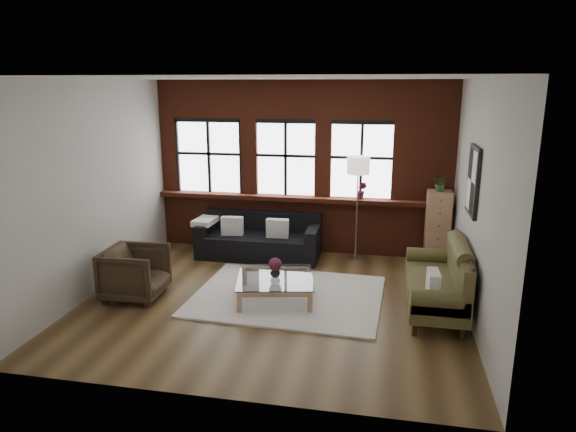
% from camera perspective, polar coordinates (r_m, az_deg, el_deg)
% --- Properties ---
extents(floor, '(5.50, 5.50, 0.00)m').
position_cam_1_polar(floor, '(7.73, -1.60, -9.35)').
color(floor, '#4D361C').
rests_on(floor, ground).
extents(ceiling, '(5.50, 5.50, 0.00)m').
position_cam_1_polar(ceiling, '(7.07, -1.78, 15.10)').
color(ceiling, white).
rests_on(ceiling, ground).
extents(wall_back, '(5.50, 0.00, 5.50)m').
position_cam_1_polar(wall_back, '(9.65, 1.58, 5.40)').
color(wall_back, '#B3B1A7').
rests_on(wall_back, ground).
extents(wall_front, '(5.50, 0.00, 5.50)m').
position_cam_1_polar(wall_front, '(4.91, -8.09, -3.76)').
color(wall_front, '#B3B1A7').
rests_on(wall_front, ground).
extents(wall_left, '(0.00, 5.00, 5.00)m').
position_cam_1_polar(wall_left, '(8.27, -20.63, 2.94)').
color(wall_left, '#B3B1A7').
rests_on(wall_left, ground).
extents(wall_right, '(0.00, 5.00, 5.00)m').
position_cam_1_polar(wall_right, '(7.17, 20.31, 1.29)').
color(wall_right, '#B3B1A7').
rests_on(wall_right, ground).
extents(brick_backwall, '(5.50, 0.12, 3.20)m').
position_cam_1_polar(brick_backwall, '(9.59, 1.52, 5.34)').
color(brick_backwall, maroon).
rests_on(brick_backwall, floor).
extents(sill_ledge, '(5.50, 0.30, 0.08)m').
position_cam_1_polar(sill_ledge, '(9.61, 1.41, 1.96)').
color(sill_ledge, maroon).
rests_on(sill_ledge, brick_backwall).
extents(window_left, '(1.38, 0.10, 1.50)m').
position_cam_1_polar(window_left, '(10.03, -8.73, 6.45)').
color(window_left, black).
rests_on(window_left, brick_backwall).
extents(window_mid, '(1.38, 0.10, 1.50)m').
position_cam_1_polar(window_mid, '(9.63, -0.24, 6.29)').
color(window_mid, black).
rests_on(window_mid, brick_backwall).
extents(window_right, '(1.38, 0.10, 1.50)m').
position_cam_1_polar(window_right, '(9.46, 8.15, 6.00)').
color(window_right, black).
rests_on(window_right, brick_backwall).
extents(wall_poster, '(0.05, 0.74, 0.94)m').
position_cam_1_polar(wall_poster, '(7.40, 19.90, 3.71)').
color(wall_poster, black).
rests_on(wall_poster, wall_right).
extents(shag_rug, '(2.87, 2.30, 0.03)m').
position_cam_1_polar(shag_rug, '(7.85, -0.01, -8.85)').
color(shag_rug, beige).
rests_on(shag_rug, floor).
extents(dark_sofa, '(2.23, 0.90, 0.81)m').
position_cam_1_polar(dark_sofa, '(9.48, -3.25, -2.21)').
color(dark_sofa, black).
rests_on(dark_sofa, floor).
extents(pillow_a, '(0.41, 0.19, 0.34)m').
position_cam_1_polar(pillow_a, '(9.46, -6.22, -1.10)').
color(pillow_a, silver).
rests_on(pillow_a, dark_sofa).
extents(pillow_b, '(0.41, 0.16, 0.34)m').
position_cam_1_polar(pillow_b, '(9.25, -1.18, -1.38)').
color(pillow_b, silver).
rests_on(pillow_b, dark_sofa).
extents(vintage_settee, '(0.86, 1.93, 1.03)m').
position_cam_1_polar(vintage_settee, '(7.52, 16.06, -6.42)').
color(vintage_settee, brown).
rests_on(vintage_settee, floor).
extents(pillow_settee, '(0.16, 0.39, 0.34)m').
position_cam_1_polar(pillow_settee, '(6.93, 15.84, -7.29)').
color(pillow_settee, silver).
rests_on(pillow_settee, vintage_settee).
extents(armchair, '(0.89, 0.87, 0.78)m').
position_cam_1_polar(armchair, '(8.02, -16.61, -6.07)').
color(armchair, '#2E2217').
rests_on(armchair, floor).
extents(coffee_table, '(1.30, 1.30, 0.37)m').
position_cam_1_polar(coffee_table, '(7.70, -1.42, -8.05)').
color(coffee_table, tan).
rests_on(coffee_table, shag_rug).
extents(vase, '(0.18, 0.18, 0.16)m').
position_cam_1_polar(vase, '(7.60, -1.43, -6.22)').
color(vase, '#B2B2B2').
rests_on(vase, coffee_table).
extents(flowers, '(0.19, 0.19, 0.19)m').
position_cam_1_polar(flowers, '(7.56, -1.43, -5.38)').
color(flowers, '#561D35').
rests_on(flowers, vase).
extents(drawer_chest, '(0.41, 0.41, 1.34)m').
position_cam_1_polar(drawer_chest, '(9.32, 16.27, -1.38)').
color(drawer_chest, tan).
rests_on(drawer_chest, floor).
extents(potted_plant_top, '(0.32, 0.29, 0.30)m').
position_cam_1_polar(potted_plant_top, '(9.14, 16.63, 3.57)').
color(potted_plant_top, '#2D5923').
rests_on(potted_plant_top, drawer_chest).
extents(floor_lamp, '(0.40, 0.40, 2.03)m').
position_cam_1_polar(floor_lamp, '(9.30, 7.67, 1.25)').
color(floor_lamp, '#A5A5A8').
rests_on(floor_lamp, floor).
extents(sill_plant, '(0.21, 0.19, 0.33)m').
position_cam_1_polar(sill_plant, '(9.42, 8.19, 2.83)').
color(sill_plant, '#561D35').
rests_on(sill_plant, sill_ledge).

